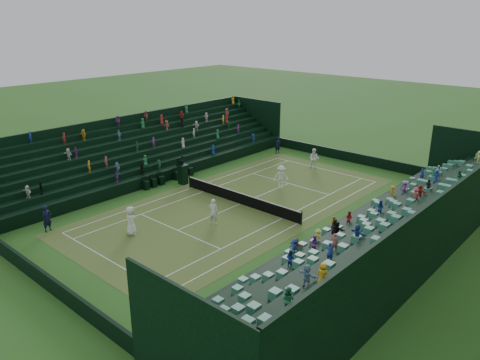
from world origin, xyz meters
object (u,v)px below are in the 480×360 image
at_px(player_near_west, 131,221).
at_px(tennis_net, 240,198).
at_px(player_far_east, 281,177).
at_px(umpire_chair, 183,172).
at_px(player_near_east, 213,212).
at_px(player_far_west, 314,159).

bearing_deg(player_near_west, tennis_net, -77.18).
relative_size(player_near_west, player_far_east, 1.01).
distance_m(umpire_chair, player_near_east, 9.00).
bearing_deg(tennis_net, umpire_chair, 178.31).
height_order(player_near_west, player_far_west, player_near_west).
relative_size(tennis_net, player_near_west, 5.85).
height_order(umpire_chair, player_far_west, umpire_chair).
bearing_deg(player_near_east, umpire_chair, -49.18).
distance_m(player_near_west, player_far_west, 20.37).
bearing_deg(umpire_chair, player_far_east, 35.07).
height_order(player_near_west, player_far_east, player_near_west).
xyz_separation_m(umpire_chair, player_far_west, (6.11, 11.30, -0.12)).
bearing_deg(tennis_net, player_near_east, -74.91).
relative_size(tennis_net, umpire_chair, 4.51).
xyz_separation_m(player_far_west, player_far_east, (0.87, -6.40, 0.00)).
xyz_separation_m(umpire_chair, player_near_east, (7.96, -4.19, -0.16)).
bearing_deg(tennis_net, player_near_west, -101.79).
relative_size(player_far_west, player_far_east, 1.00).
bearing_deg(player_near_west, player_near_east, -96.45).
height_order(tennis_net, umpire_chair, umpire_chair).
xyz_separation_m(player_near_east, player_far_west, (-1.84, 15.49, 0.04)).
bearing_deg(player_near_west, player_far_east, -73.35).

